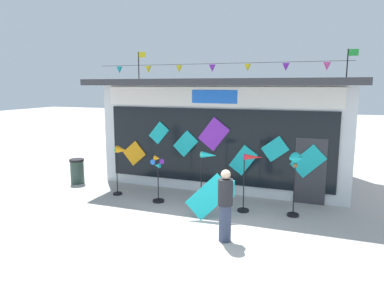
{
  "coord_description": "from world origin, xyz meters",
  "views": [
    {
      "loc": [
        2.59,
        -7.27,
        3.54
      ],
      "look_at": [
        -1.44,
        3.48,
        1.62
      ],
      "focal_mm": 32.92,
      "sensor_mm": 36.0,
      "label": 1
    }
  ],
  "objects_px": {
    "kite_shop_building": "(231,129)",
    "wind_spinner_far_left": "(121,158)",
    "wind_spinner_left": "(158,174)",
    "trash_bin": "(77,171)",
    "wind_spinner_center_left": "(206,171)",
    "person_mid_plaza": "(226,204)",
    "display_kite_on_ground": "(209,197)",
    "wind_spinner_right": "(295,168)",
    "wind_spinner_center_right": "(249,175)"
  },
  "relations": [
    {
      "from": "wind_spinner_right",
      "to": "wind_spinner_left",
      "type": "bearing_deg",
      "value": -176.43
    },
    {
      "from": "wind_spinner_center_left",
      "to": "wind_spinner_far_left",
      "type": "bearing_deg",
      "value": 176.87
    },
    {
      "from": "wind_spinner_far_left",
      "to": "wind_spinner_center_left",
      "type": "height_order",
      "value": "wind_spinner_center_left"
    },
    {
      "from": "wind_spinner_far_left",
      "to": "wind_spinner_right",
      "type": "distance_m",
      "value": 5.39
    },
    {
      "from": "wind_spinner_center_right",
      "to": "display_kite_on_ground",
      "type": "relative_size",
      "value": 1.44
    },
    {
      "from": "wind_spinner_right",
      "to": "display_kite_on_ground",
      "type": "height_order",
      "value": "wind_spinner_right"
    },
    {
      "from": "kite_shop_building",
      "to": "display_kite_on_ground",
      "type": "bearing_deg",
      "value": -82.77
    },
    {
      "from": "person_mid_plaza",
      "to": "display_kite_on_ground",
      "type": "relative_size",
      "value": 1.44
    },
    {
      "from": "wind_spinner_left",
      "to": "person_mid_plaza",
      "type": "distance_m",
      "value": 3.25
    },
    {
      "from": "wind_spinner_right",
      "to": "person_mid_plaza",
      "type": "distance_m",
      "value": 2.57
    },
    {
      "from": "wind_spinner_center_left",
      "to": "wind_spinner_right",
      "type": "distance_m",
      "value": 2.47
    },
    {
      "from": "wind_spinner_left",
      "to": "wind_spinner_center_left",
      "type": "height_order",
      "value": "wind_spinner_center_left"
    },
    {
      "from": "wind_spinner_left",
      "to": "wind_spinner_center_right",
      "type": "distance_m",
      "value": 2.78
    },
    {
      "from": "wind_spinner_center_right",
      "to": "person_mid_plaza",
      "type": "relative_size",
      "value": 1.0
    },
    {
      "from": "wind_spinner_far_left",
      "to": "person_mid_plaza",
      "type": "xyz_separation_m",
      "value": [
        4.05,
        -2.12,
        -0.34
      ]
    },
    {
      "from": "wind_spinner_left",
      "to": "wind_spinner_far_left",
      "type": "bearing_deg",
      "value": 171.18
    },
    {
      "from": "wind_spinner_center_right",
      "to": "display_kite_on_ground",
      "type": "xyz_separation_m",
      "value": [
        -0.89,
        -0.9,
        -0.46
      ]
    },
    {
      "from": "wind_spinner_right",
      "to": "person_mid_plaza",
      "type": "bearing_deg",
      "value": -121.92
    },
    {
      "from": "wind_spinner_center_left",
      "to": "trash_bin",
      "type": "height_order",
      "value": "wind_spinner_center_left"
    },
    {
      "from": "wind_spinner_left",
      "to": "wind_spinner_center_left",
      "type": "xyz_separation_m",
      "value": [
        1.53,
        0.06,
        0.22
      ]
    },
    {
      "from": "wind_spinner_left",
      "to": "trash_bin",
      "type": "xyz_separation_m",
      "value": [
        -3.69,
        0.89,
        -0.43
      ]
    },
    {
      "from": "wind_spinner_center_right",
      "to": "wind_spinner_right",
      "type": "bearing_deg",
      "value": 6.05
    },
    {
      "from": "kite_shop_building",
      "to": "wind_spinner_center_right",
      "type": "distance_m",
      "value": 3.88
    },
    {
      "from": "trash_bin",
      "to": "wind_spinner_far_left",
      "type": "bearing_deg",
      "value": -16.43
    },
    {
      "from": "wind_spinner_far_left",
      "to": "trash_bin",
      "type": "distance_m",
      "value": 2.5
    },
    {
      "from": "wind_spinner_right",
      "to": "kite_shop_building",
      "type": "bearing_deg",
      "value": 128.08
    },
    {
      "from": "wind_spinner_center_right",
      "to": "trash_bin",
      "type": "bearing_deg",
      "value": 173.2
    },
    {
      "from": "wind_spinner_left",
      "to": "trash_bin",
      "type": "relative_size",
      "value": 1.62
    },
    {
      "from": "kite_shop_building",
      "to": "wind_spinner_center_right",
      "type": "bearing_deg",
      "value": -67.61
    },
    {
      "from": "wind_spinner_left",
      "to": "trash_bin",
      "type": "bearing_deg",
      "value": 166.43
    },
    {
      "from": "kite_shop_building",
      "to": "trash_bin",
      "type": "height_order",
      "value": "kite_shop_building"
    },
    {
      "from": "wind_spinner_left",
      "to": "trash_bin",
      "type": "height_order",
      "value": "wind_spinner_left"
    },
    {
      "from": "wind_spinner_far_left",
      "to": "wind_spinner_left",
      "type": "relative_size",
      "value": 1.11
    },
    {
      "from": "wind_spinner_far_left",
      "to": "wind_spinner_left",
      "type": "xyz_separation_m",
      "value": [
        1.42,
        -0.22,
        -0.34
      ]
    },
    {
      "from": "wind_spinner_left",
      "to": "person_mid_plaza",
      "type": "bearing_deg",
      "value": -35.79
    },
    {
      "from": "wind_spinner_left",
      "to": "wind_spinner_right",
      "type": "height_order",
      "value": "wind_spinner_right"
    },
    {
      "from": "kite_shop_building",
      "to": "wind_spinner_far_left",
      "type": "xyz_separation_m",
      "value": [
        -2.74,
        -3.41,
        -0.67
      ]
    },
    {
      "from": "kite_shop_building",
      "to": "wind_spinner_left",
      "type": "height_order",
      "value": "kite_shop_building"
    },
    {
      "from": "wind_spinner_center_left",
      "to": "person_mid_plaza",
      "type": "bearing_deg",
      "value": -60.46
    },
    {
      "from": "wind_spinner_center_right",
      "to": "trash_bin",
      "type": "distance_m",
      "value": 6.54
    },
    {
      "from": "wind_spinner_center_left",
      "to": "trash_bin",
      "type": "bearing_deg",
      "value": 170.94
    },
    {
      "from": "wind_spinner_far_left",
      "to": "wind_spinner_center_right",
      "type": "bearing_deg",
      "value": -1.36
    },
    {
      "from": "kite_shop_building",
      "to": "person_mid_plaza",
      "type": "relative_size",
      "value": 5.21
    },
    {
      "from": "display_kite_on_ground",
      "to": "trash_bin",
      "type": "bearing_deg",
      "value": 163.35
    },
    {
      "from": "wind_spinner_far_left",
      "to": "wind_spinner_center_left",
      "type": "xyz_separation_m",
      "value": [
        2.94,
        -0.16,
        -0.12
      ]
    },
    {
      "from": "person_mid_plaza",
      "to": "kite_shop_building",
      "type": "bearing_deg",
      "value": 107.4
    },
    {
      "from": "wind_spinner_right",
      "to": "display_kite_on_ground",
      "type": "distance_m",
      "value": 2.44
    },
    {
      "from": "wind_spinner_far_left",
      "to": "wind_spinner_left",
      "type": "bearing_deg",
      "value": -8.82
    },
    {
      "from": "person_mid_plaza",
      "to": "display_kite_on_ground",
      "type": "bearing_deg",
      "value": 127.81
    },
    {
      "from": "wind_spinner_right",
      "to": "trash_bin",
      "type": "relative_size",
      "value": 1.98
    }
  ]
}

